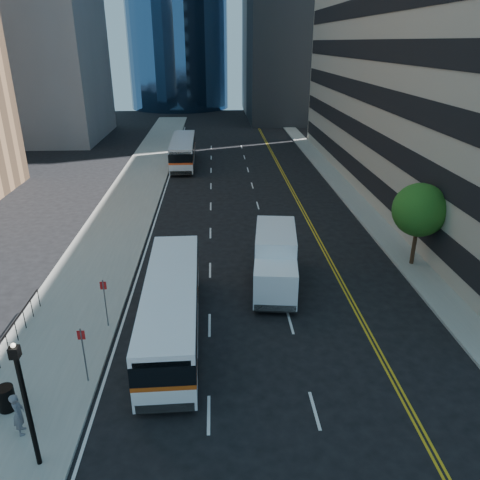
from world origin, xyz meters
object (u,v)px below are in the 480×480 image
at_px(bus_front, 172,307).
at_px(pedestrian, 18,414).
at_px(bus_rear, 183,151).
at_px(trash_can, 6,398).
at_px(street_tree, 420,210).
at_px(lamp_post, 26,401).
at_px(box_truck, 275,260).

xyz_separation_m(bus_front, pedestrian, (-4.85, -5.93, -0.56)).
bearing_deg(bus_rear, bus_front, -88.37).
distance_m(bus_rear, trash_can, 38.40).
height_order(street_tree, pedestrian, street_tree).
bearing_deg(lamp_post, bus_rear, 86.63).
xyz_separation_m(street_tree, bus_rear, (-15.60, 26.71, -2.06)).
relative_size(bus_rear, box_truck, 1.68).
bearing_deg(bus_rear, pedestrian, -95.78).
bearing_deg(box_truck, street_tree, 20.55).
bearing_deg(bus_front, bus_rear, 91.07).
distance_m(trash_can, pedestrian, 1.57).
height_order(street_tree, trash_can, street_tree).
xyz_separation_m(bus_rear, box_truck, (6.78, -28.87, 0.05)).
relative_size(street_tree, lamp_post, 1.12).
distance_m(lamp_post, box_truck, 15.02).
bearing_deg(street_tree, box_truck, -166.23).
distance_m(street_tree, box_truck, 9.30).
height_order(bus_front, pedestrian, bus_front).
bearing_deg(bus_front, lamp_post, -118.82).
bearing_deg(bus_front, trash_can, -142.16).
height_order(trash_can, pedestrian, pedestrian).
bearing_deg(bus_rear, street_tree, -60.47).
xyz_separation_m(bus_front, trash_can, (-5.80, -4.73, -0.90)).
height_order(lamp_post, bus_front, lamp_post).
height_order(street_tree, box_truck, street_tree).
xyz_separation_m(lamp_post, bus_front, (3.80, 7.30, -1.19)).
height_order(lamp_post, box_truck, lamp_post).
bearing_deg(pedestrian, bus_front, -57.12).
bearing_deg(pedestrian, bus_rear, -22.85).
distance_m(lamp_post, trash_can, 3.87).
relative_size(street_tree, bus_rear, 0.45).
bearing_deg(bus_front, box_truck, 38.83).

